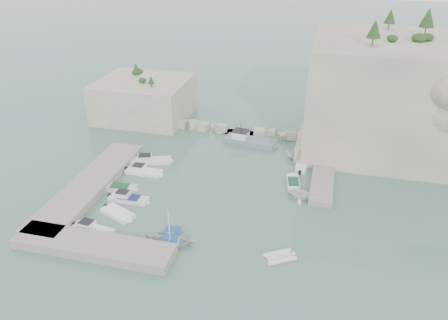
% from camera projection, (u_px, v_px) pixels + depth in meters
% --- Properties ---
extents(ground, '(400.00, 400.00, 0.00)m').
position_uv_depth(ground, '(213.00, 201.00, 56.35)').
color(ground, slate).
rests_on(ground, ground).
extents(cliff_east, '(26.00, 22.00, 17.00)m').
position_uv_depth(cliff_east, '(396.00, 96.00, 67.15)').
color(cliff_east, beige).
rests_on(cliff_east, ground).
extents(cliff_terrace, '(8.00, 10.00, 2.50)m').
position_uv_depth(cliff_terrace, '(323.00, 145.00, 68.40)').
color(cliff_terrace, beige).
rests_on(cliff_terrace, ground).
extents(outcrop_west, '(16.00, 14.00, 7.00)m').
position_uv_depth(outcrop_west, '(144.00, 99.00, 80.49)').
color(outcrop_west, beige).
rests_on(outcrop_west, ground).
extents(quay_west, '(5.00, 24.00, 1.10)m').
position_uv_depth(quay_west, '(89.00, 185.00, 58.91)').
color(quay_west, '#9E9689').
rests_on(quay_west, ground).
extents(quay_south, '(18.00, 4.00, 1.10)m').
position_uv_depth(quay_south, '(94.00, 246.00, 47.53)').
color(quay_south, '#9E9689').
rests_on(quay_south, ground).
extents(ledge_east, '(3.00, 16.00, 0.80)m').
position_uv_depth(ledge_east, '(323.00, 174.00, 61.82)').
color(ledge_east, '#9E9689').
rests_on(ledge_east, ground).
extents(breakwater, '(28.00, 3.00, 1.40)m').
position_uv_depth(breakwater, '(241.00, 129.00, 75.11)').
color(breakwater, beige).
rests_on(breakwater, ground).
extents(motorboat_a, '(6.85, 3.97, 1.40)m').
position_uv_depth(motorboat_a, '(151.00, 163.00, 65.81)').
color(motorboat_a, silver).
rests_on(motorboat_a, ground).
extents(motorboat_b, '(5.75, 1.96, 1.40)m').
position_uv_depth(motorboat_b, '(144.00, 173.00, 62.85)').
color(motorboat_b, white).
rests_on(motorboat_b, ground).
extents(motorboat_c, '(4.94, 2.06, 0.70)m').
position_uv_depth(motorboat_c, '(120.00, 189.00, 58.97)').
color(motorboat_c, silver).
rests_on(motorboat_c, ground).
extents(motorboat_d, '(5.70, 1.71, 1.40)m').
position_uv_depth(motorboat_d, '(129.00, 201.00, 56.49)').
color(motorboat_d, silver).
rests_on(motorboat_d, ground).
extents(motorboat_e, '(5.19, 3.72, 0.70)m').
position_uv_depth(motorboat_e, '(118.00, 215.00, 53.65)').
color(motorboat_e, white).
rests_on(motorboat_e, ground).
extents(motorboat_f, '(5.82, 2.33, 1.40)m').
position_uv_depth(motorboat_f, '(93.00, 232.00, 50.65)').
color(motorboat_f, white).
rests_on(motorboat_f, ground).
extents(rowboat, '(6.14, 4.87, 1.14)m').
position_uv_depth(rowboat, '(170.00, 244.00, 48.77)').
color(rowboat, silver).
rests_on(rowboat, ground).
extents(inflatable_dinghy, '(3.93, 3.31, 0.44)m').
position_uv_depth(inflatable_dinghy, '(280.00, 258.00, 46.62)').
color(inflatable_dinghy, silver).
rests_on(inflatable_dinghy, ground).
extents(tender_east_a, '(3.93, 3.48, 1.93)m').
position_uv_depth(tender_east_a, '(299.00, 198.00, 57.14)').
color(tender_east_a, white).
rests_on(tender_east_a, ground).
extents(tender_east_b, '(2.52, 5.11, 0.70)m').
position_uv_depth(tender_east_b, '(293.00, 185.00, 60.03)').
color(tender_east_b, white).
rests_on(tender_east_b, ground).
extents(tender_east_c, '(1.60, 4.77, 0.70)m').
position_uv_depth(tender_east_c, '(301.00, 167.00, 64.48)').
color(tender_east_c, white).
rests_on(tender_east_c, ground).
extents(tender_east_d, '(4.19, 2.27, 1.53)m').
position_uv_depth(tender_east_d, '(298.00, 160.00, 66.63)').
color(tender_east_d, white).
rests_on(tender_east_d, ground).
extents(work_boat, '(9.46, 3.97, 2.20)m').
position_uv_depth(work_boat, '(250.00, 144.00, 71.61)').
color(work_boat, slate).
rests_on(work_boat, ground).
extents(rowboat_mast, '(0.10, 0.10, 4.20)m').
position_uv_depth(rowboat_mast, '(169.00, 224.00, 47.53)').
color(rowboat_mast, white).
rests_on(rowboat_mast, rowboat).
extents(vegetation, '(53.48, 13.88, 13.40)m').
position_uv_depth(vegetation, '(370.00, 30.00, 65.07)').
color(vegetation, '#1E4219').
rests_on(vegetation, ground).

